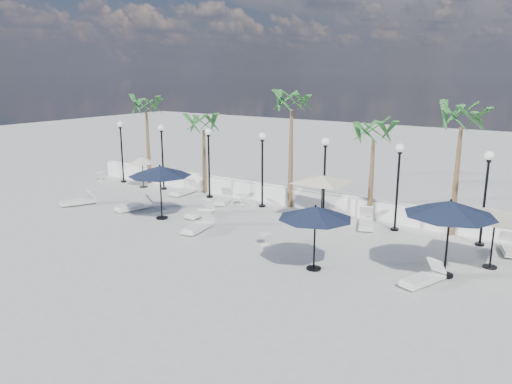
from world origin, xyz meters
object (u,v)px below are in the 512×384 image
Objects in this scene: parasol_navy_mid at (315,213)px; parasol_navy_right at (450,209)px; lounger_3 at (134,206)px; parasol_cream_sq_a at (323,176)px; lounger_7 at (509,247)px; lounger_0 at (78,201)px; lounger_1 at (184,190)px; lounger_4 at (224,199)px; lounger_6 at (366,222)px; lounger_2 at (200,212)px; lounger_8 at (423,278)px; parasol_cream_small at (142,160)px; lounger_5 at (198,226)px; parasol_navy_left at (160,171)px; parasol_cream_sq_b at (496,209)px.

parasol_navy_right is at bearing 26.33° from parasol_navy_mid.
parasol_cream_sq_a is (8.53, 3.89, 1.86)m from lounger_3.
lounger_7 is at bearing 26.42° from lounger_3.
lounger_1 reaches higher than lounger_0.
lounger_4 is at bearing 163.22° from lounger_7.
lounger_6 is at bearing 139.38° from parasol_navy_right.
parasol_navy_right reaches higher than lounger_4.
lounger_3 is at bearing -167.51° from lounger_2.
parasol_navy_right reaches higher than lounger_8.
lounger_6 reaches higher than lounger_2.
lounger_4 is at bearing -10.71° from lounger_1.
parasol_navy_right is 18.89m from parasol_cream_small.
lounger_3 is at bearing -155.50° from parasol_cream_sq_a.
lounger_3 is at bearing 175.18° from lounger_7.
lounger_0 is 0.93× the size of lounger_5.
parasol_cream_sq_a reaches higher than lounger_5.
parasol_navy_left is at bearing -36.46° from parasol_cream_small.
lounger_4 is 0.41× the size of parasol_cream_sq_a.
lounger_8 is (14.84, -4.83, -0.02)m from lounger_1.
parasol_cream_sq_a is (5.61, 0.29, 1.87)m from lounger_4.
lounger_6 reaches higher than lounger_5.
lounger_0 is 1.02× the size of lounger_7.
lounger_3 reaches higher than lounger_7.
parasol_cream_small is at bearing 144.55° from lounger_3.
parasol_cream_small is (-14.53, 5.67, -0.42)m from parasol_navy_mid.
lounger_2 is at bearing -100.35° from lounger_4.
parasol_navy_mid is at bearing -31.72° from lounger_1.
lounger_0 is at bearing -126.43° from lounger_1.
parasol_cream_sq_b is (16.24, 1.87, 1.92)m from lounger_3.
parasol_navy_left is at bearing 170.30° from parasol_navy_mid.
lounger_5 reaches higher than lounger_0.
parasol_cream_sq_a is at bearing 47.03° from lounger_0.
lounger_4 is at bearing 104.80° from lounger_5.
lounger_3 reaches higher than lounger_4.
lounger_2 is at bearing 174.23° from lounger_7.
lounger_5 is 0.68× the size of parasol_navy_left.
parasol_navy_right is at bearing -4.24° from lounger_5.
parasol_navy_right is at bearing -18.62° from lounger_1.
lounger_8 is (-1.89, -4.83, 0.00)m from lounger_7.
lounger_4 is 0.62× the size of parasol_navy_right.
parasol_navy_mid reaches higher than lounger_0.
parasol_cream_small reaches higher than lounger_4.
lounger_1 is (2.99, 4.88, 0.02)m from lounger_0.
parasol_cream_small is at bearing 153.21° from lounger_2.
parasol_navy_right is (11.63, -0.85, 2.17)m from lounger_2.
parasol_navy_right is at bearing 1.99° from parasol_navy_left.
lounger_8 is (3.93, -4.83, -0.02)m from lounger_6.
parasol_navy_mid is (-3.58, -0.86, 1.85)m from lounger_8.
parasol_navy_left is at bearing -162.63° from lounger_8.
lounger_1 is at bearing 151.98° from lounger_4.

